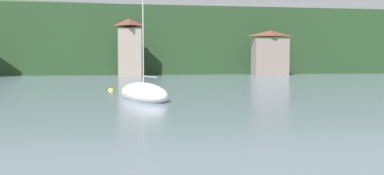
{
  "coord_description": "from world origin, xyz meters",
  "views": [
    {
      "loc": [
        -3.42,
        30.57,
        3.25
      ],
      "look_at": [
        0.0,
        49.62,
        2.0
      ],
      "focal_mm": 42.62,
      "sensor_mm": 36.0,
      "label": 1
    }
  ],
  "objects_px": {
    "sailboat_far_4": "(143,94)",
    "mooring_buoy_near": "(111,91)",
    "shore_building_eastcentral": "(270,54)",
    "shore_building_central": "(129,48)"
  },
  "relations": [
    {
      "from": "sailboat_far_4",
      "to": "mooring_buoy_near",
      "type": "bearing_deg",
      "value": -0.13
    },
    {
      "from": "shore_building_eastcentral",
      "to": "mooring_buoy_near",
      "type": "height_order",
      "value": "shore_building_eastcentral"
    },
    {
      "from": "shore_building_central",
      "to": "shore_building_eastcentral",
      "type": "distance_m",
      "value": 26.33
    },
    {
      "from": "shore_building_central",
      "to": "shore_building_eastcentral",
      "type": "xyz_separation_m",
      "value": [
        26.29,
        -1.22,
        -0.96
      ]
    },
    {
      "from": "shore_building_central",
      "to": "sailboat_far_4",
      "type": "bearing_deg",
      "value": -91.03
    },
    {
      "from": "shore_building_central",
      "to": "mooring_buoy_near",
      "type": "relative_size",
      "value": 18.23
    },
    {
      "from": "sailboat_far_4",
      "to": "shore_building_central",
      "type": "bearing_deg",
      "value": -15.95
    },
    {
      "from": "sailboat_far_4",
      "to": "mooring_buoy_near",
      "type": "height_order",
      "value": "sailboat_far_4"
    },
    {
      "from": "sailboat_far_4",
      "to": "shore_building_eastcentral",
      "type": "bearing_deg",
      "value": -45.53
    },
    {
      "from": "sailboat_far_4",
      "to": "mooring_buoy_near",
      "type": "xyz_separation_m",
      "value": [
        -2.54,
        9.63,
        -0.42
      ]
    }
  ]
}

